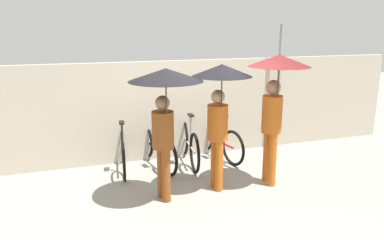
{
  "coord_description": "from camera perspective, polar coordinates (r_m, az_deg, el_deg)",
  "views": [
    {
      "loc": [
        -1.77,
        -4.77,
        2.56
      ],
      "look_at": [
        0.17,
        1.05,
        1.0
      ],
      "focal_mm": 35.0,
      "sensor_mm": 36.0,
      "label": 1
    }
  ],
  "objects": [
    {
      "name": "awning_pole",
      "position": [
        7.92,
        13.03,
        4.68
      ],
      "size": [
        0.07,
        0.07,
        2.58
      ],
      "color": "gray",
      "rests_on": "ground"
    },
    {
      "name": "pedestrian_trailing",
      "position": [
        5.92,
        12.71,
        5.02
      ],
      "size": [
        0.95,
        0.95,
        2.13
      ],
      "rotation": [
        0.0,
        0.0,
        3.12
      ],
      "color": "#B25619",
      "rests_on": "ground"
    },
    {
      "name": "ground_plane",
      "position": [
        5.7,
        1.78,
        -12.44
      ],
      "size": [
        30.0,
        30.0,
        0.0
      ],
      "primitive_type": "plane",
      "color": "gray"
    },
    {
      "name": "pedestrian_center",
      "position": [
        5.62,
        4.3,
        3.68
      ],
      "size": [
        0.89,
        0.89,
        2.01
      ],
      "rotation": [
        0.0,
        0.0,
        3.14
      ],
      "color": "#B25619",
      "rests_on": "ground"
    },
    {
      "name": "parked_bicycle_1",
      "position": [
        6.99,
        -5.43,
        -4.22
      ],
      "size": [
        0.49,
        1.72,
        1.02
      ],
      "rotation": [
        0.0,
        0.0,
        1.74
      ],
      "color": "black",
      "rests_on": "ground"
    },
    {
      "name": "parked_bicycle_0",
      "position": [
        6.91,
        -10.51,
        -4.51
      ],
      "size": [
        0.44,
        1.7,
        1.02
      ],
      "rotation": [
        0.0,
        0.0,
        1.46
      ],
      "color": "black",
      "rests_on": "ground"
    },
    {
      "name": "parked_bicycle_2",
      "position": [
        7.12,
        -0.49,
        -3.54
      ],
      "size": [
        0.44,
        1.76,
        1.07
      ],
      "rotation": [
        0.0,
        0.0,
        1.45
      ],
      "color": "black",
      "rests_on": "ground"
    },
    {
      "name": "back_wall",
      "position": [
        7.29,
        -3.88,
        1.51
      ],
      "size": [
        10.2,
        0.12,
        1.91
      ],
      "color": "#B2A893",
      "rests_on": "ground"
    },
    {
      "name": "pedestrian_leading",
      "position": [
        5.23,
        -4.16,
        3.51
      ],
      "size": [
        1.04,
        1.04,
        1.99
      ],
      "rotation": [
        0.0,
        0.0,
        3.29
      ],
      "color": "brown",
      "rests_on": "ground"
    },
    {
      "name": "parked_bicycle_3",
      "position": [
        7.41,
        3.89,
        -3.07
      ],
      "size": [
        0.54,
        1.65,
        1.02
      ],
      "rotation": [
        0.0,
        0.0,
        1.79
      ],
      "color": "black",
      "rests_on": "ground"
    }
  ]
}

